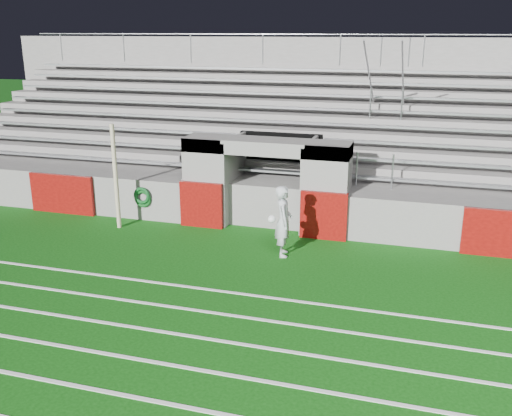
% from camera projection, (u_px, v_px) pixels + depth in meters
% --- Properties ---
extents(ground, '(90.00, 90.00, 0.00)m').
position_uv_depth(ground, '(227.00, 273.00, 13.65)').
color(ground, '#0C450B').
rests_on(ground, ground).
extents(field_post, '(0.13, 0.13, 3.05)m').
position_uv_depth(field_post, '(116.00, 177.00, 16.32)').
color(field_post, '#BAAC8A').
rests_on(field_post, ground).
extents(field_markings, '(28.00, 8.09, 0.01)m').
position_uv_depth(field_markings, '(123.00, 395.00, 9.07)').
color(field_markings, white).
rests_on(field_markings, ground).
extents(stadium_structure, '(26.00, 8.48, 5.42)m').
position_uv_depth(stadium_structure, '(299.00, 148.00, 20.49)').
color(stadium_structure, slate).
rests_on(stadium_structure, ground).
extents(goalkeeper_with_ball, '(0.66, 0.77, 1.84)m').
position_uv_depth(goalkeeper_with_ball, '(283.00, 221.00, 14.45)').
color(goalkeeper_with_ball, '#AEB3B8').
rests_on(goalkeeper_with_ball, ground).
extents(hose_coil, '(0.55, 0.15, 0.65)m').
position_uv_depth(hose_coil, '(142.00, 197.00, 17.10)').
color(hose_coil, '#0E4616').
rests_on(hose_coil, ground).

